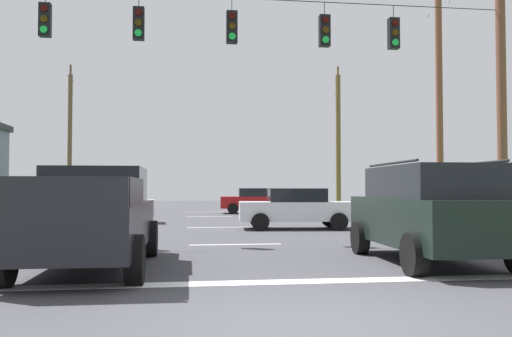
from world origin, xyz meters
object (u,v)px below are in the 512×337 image
Objects in this scene: overhead_signal_span at (234,92)px; suv_black at (430,211)px; distant_car_oncoming at (256,200)px; utility_pole_far_right at (338,139)px; distant_car_far_parked at (297,208)px; pickup_truck at (92,218)px; distant_car_crossing_white at (104,205)px; utility_pole_mid_right at (439,94)px; utility_pole_far_left at (70,138)px.

overhead_signal_span is 3.51× the size of suv_black.
utility_pole_far_right reaches higher than distant_car_oncoming.
distant_car_far_parked is 0.44× the size of utility_pole_far_right.
utility_pole_far_right is (12.34, 25.80, 3.94)m from pickup_truck.
distant_car_far_parked is at bearing 94.64° from suv_black.
distant_car_crossing_white is 14.91m from utility_pole_mid_right.
pickup_truck is (-3.21, -5.07, -3.37)m from overhead_signal_span.
utility_pole_far_right reaches higher than utility_pole_far_left.
utility_pole_far_right is (6.38, 16.39, 4.12)m from distant_car_far_parked.
overhead_signal_span is at bearing -60.15° from distant_car_crossing_white.
suv_black is 1.10× the size of distant_car_far_parked.
utility_pole_far_left is (-12.52, 27.11, 3.79)m from suv_black.
distant_car_far_parked is at bearing -28.50° from distant_car_crossing_white.
pickup_truck is 6.75m from suv_black.
utility_pole_mid_right is at bearing 62.80° from suv_black.
suv_black reaches higher than distant_car_crossing_white.
pickup_truck is 27.83m from utility_pole_far_left.
suv_black is at bearing -85.36° from distant_car_far_parked.
utility_pole_far_left is at bearing 114.79° from suv_black.
pickup_truck is at bearing -139.57° from utility_pole_mid_right.
overhead_signal_span is 1.57× the size of utility_pole_mid_right.
distant_car_oncoming is at bearing -22.10° from utility_pole_far_left.
utility_pole_far_left is at bearing 102.11° from pickup_truck.
utility_pole_far_left reaches higher than distant_car_oncoming.
suv_black is 1.10× the size of distant_car_oncoming.
pickup_truck is 1.23× the size of distant_car_crossing_white.
utility_pole_mid_right is (13.81, -3.19, 4.62)m from distant_car_crossing_white.
suv_black is at bearing -1.43° from pickup_truck.
distant_car_oncoming is 8.32m from utility_pole_far_right.
distant_car_far_parked is at bearing -56.19° from utility_pole_far_left.
overhead_signal_span is 6.88m from pickup_truck.
suv_black is 1.10× the size of distant_car_crossing_white.
utility_pole_far_right is (5.60, 25.97, 3.84)m from suv_black.
distant_car_crossing_white is at bearing 121.49° from suv_black.
utility_pole_far_left is (-18.12, 1.15, -0.06)m from utility_pole_far_right.
distant_car_oncoming is at bearing 74.52° from pickup_truck.
suv_black reaches higher than distant_car_oncoming.
overhead_signal_span is 3.15× the size of pickup_truck.
suv_black is (3.54, -5.24, -3.28)m from overhead_signal_span.
overhead_signal_span reaches higher than distant_car_far_parked.
distant_car_far_parked is at bearing 57.48° from overhead_signal_span.
utility_pole_far_left is at bearing 137.23° from utility_pole_mid_right.
utility_pole_mid_right is 1.09× the size of utility_pole_far_right.
utility_pole_mid_right reaches higher than distant_car_oncoming.
overhead_signal_span reaches higher than distant_car_crossing_white.
utility_pole_mid_right is 24.44m from utility_pole_far_left.
distant_car_crossing_white is 11.57m from distant_car_oncoming.
overhead_signal_span is 10.39m from distant_car_crossing_white.
pickup_truck is 0.54× the size of utility_pole_far_right.
distant_car_crossing_white is at bearing -132.23° from distant_car_oncoming.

